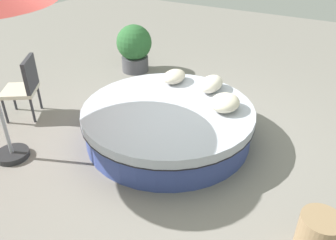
# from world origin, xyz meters

# --- Properties ---
(ground_plane) EXTENTS (16.00, 16.00, 0.00)m
(ground_plane) POSITION_xyz_m (0.00, 0.00, 0.00)
(ground_plane) COLOR gray
(round_bed) EXTENTS (2.44, 2.44, 0.51)m
(round_bed) POSITION_xyz_m (0.00, 0.00, 0.26)
(round_bed) COLOR #38478C
(round_bed) RESTS_ON ground_plane
(throw_pillow_0) EXTENTS (0.47, 0.39, 0.22)m
(throw_pillow_0) POSITION_xyz_m (-0.34, 0.71, 0.62)
(throw_pillow_0) COLOR beige
(throw_pillow_0) RESTS_ON round_bed
(throw_pillow_1) EXTENTS (0.52, 0.31, 0.22)m
(throw_pillow_1) POSITION_xyz_m (-0.80, 0.30, 0.62)
(throw_pillow_1) COLOR silver
(throw_pillow_1) RESTS_ON round_bed
(throw_pillow_2) EXTENTS (0.46, 0.32, 0.20)m
(throw_pillow_2) POSITION_xyz_m (-0.78, -0.33, 0.61)
(throw_pillow_2) COLOR beige
(throw_pillow_2) RESTS_ON round_bed
(patio_chair) EXTENTS (0.71, 0.71, 0.98)m
(patio_chair) POSITION_xyz_m (0.53, -2.27, 0.56)
(patio_chair) COLOR #333338
(patio_chair) RESTS_ON ground_plane
(planter) EXTENTS (0.71, 0.71, 0.96)m
(planter) POSITION_xyz_m (-1.87, -1.85, 0.52)
(planter) COLOR #4C4C51
(planter) RESTS_ON ground_plane
(side_table) EXTENTS (0.39, 0.39, 0.50)m
(side_table) POSITION_xyz_m (1.08, 2.21, 0.25)
(side_table) COLOR #997A56
(side_table) RESTS_ON ground_plane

